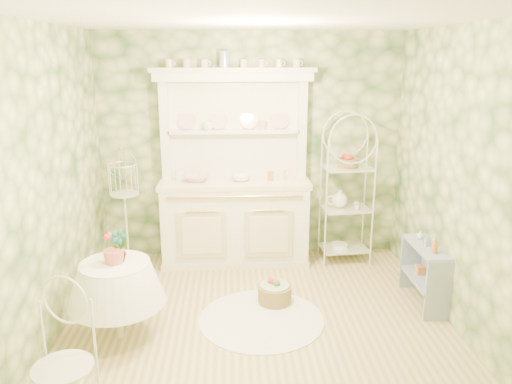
{
  "coord_description": "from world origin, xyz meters",
  "views": [
    {
      "loc": [
        -0.23,
        -4.13,
        2.44
      ],
      "look_at": [
        0.0,
        0.5,
        1.15
      ],
      "focal_mm": 35.0,
      "sensor_mm": 36.0,
      "label": 1
    }
  ],
  "objects_px": {
    "cafe_chair": "(63,367)",
    "bakers_rack": "(347,191)",
    "side_shelf": "(424,275)",
    "floor_basket": "(275,292)",
    "kitchen_dresser": "(234,169)",
    "round_table": "(118,298)",
    "birdcage_stand": "(125,211)"
  },
  "relations": [
    {
      "from": "cafe_chair",
      "to": "bakers_rack",
      "type": "bearing_deg",
      "value": 67.26
    },
    {
      "from": "side_shelf",
      "to": "floor_basket",
      "type": "height_order",
      "value": "side_shelf"
    },
    {
      "from": "kitchen_dresser",
      "to": "floor_basket",
      "type": "distance_m",
      "value": 1.55
    },
    {
      "from": "floor_basket",
      "to": "round_table",
      "type": "bearing_deg",
      "value": -158.3
    },
    {
      "from": "kitchen_dresser",
      "to": "birdcage_stand",
      "type": "height_order",
      "value": "kitchen_dresser"
    },
    {
      "from": "kitchen_dresser",
      "to": "bakers_rack",
      "type": "bearing_deg",
      "value": -0.88
    },
    {
      "from": "round_table",
      "to": "cafe_chair",
      "type": "relative_size",
      "value": 0.84
    },
    {
      "from": "side_shelf",
      "to": "cafe_chair",
      "type": "xyz_separation_m",
      "value": [
        -3.04,
        -1.58,
        0.15
      ]
    },
    {
      "from": "kitchen_dresser",
      "to": "floor_basket",
      "type": "relative_size",
      "value": 6.34
    },
    {
      "from": "side_shelf",
      "to": "birdcage_stand",
      "type": "xyz_separation_m",
      "value": [
        -3.13,
        1.0,
        0.41
      ]
    },
    {
      "from": "kitchen_dresser",
      "to": "side_shelf",
      "type": "relative_size",
      "value": 3.23
    },
    {
      "from": "birdcage_stand",
      "to": "kitchen_dresser",
      "type": "bearing_deg",
      "value": 7.24
    },
    {
      "from": "bakers_rack",
      "to": "cafe_chair",
      "type": "relative_size",
      "value": 1.93
    },
    {
      "from": "cafe_chair",
      "to": "birdcage_stand",
      "type": "height_order",
      "value": "birdcage_stand"
    },
    {
      "from": "bakers_rack",
      "to": "birdcage_stand",
      "type": "relative_size",
      "value": 1.23
    },
    {
      "from": "floor_basket",
      "to": "side_shelf",
      "type": "bearing_deg",
      "value": -2.84
    },
    {
      "from": "side_shelf",
      "to": "birdcage_stand",
      "type": "height_order",
      "value": "birdcage_stand"
    },
    {
      "from": "cafe_chair",
      "to": "birdcage_stand",
      "type": "bearing_deg",
      "value": 111.64
    },
    {
      "from": "bakers_rack",
      "to": "cafe_chair",
      "type": "distance_m",
      "value": 3.71
    },
    {
      "from": "kitchen_dresser",
      "to": "floor_basket",
      "type": "height_order",
      "value": "kitchen_dresser"
    },
    {
      "from": "kitchen_dresser",
      "to": "cafe_chair",
      "type": "height_order",
      "value": "kitchen_dresser"
    },
    {
      "from": "kitchen_dresser",
      "to": "birdcage_stand",
      "type": "bearing_deg",
      "value": -172.76
    },
    {
      "from": "floor_basket",
      "to": "birdcage_stand",
      "type": "bearing_deg",
      "value": 150.37
    },
    {
      "from": "side_shelf",
      "to": "cafe_chair",
      "type": "height_order",
      "value": "cafe_chair"
    },
    {
      "from": "bakers_rack",
      "to": "birdcage_stand",
      "type": "bearing_deg",
      "value": 177.35
    },
    {
      "from": "birdcage_stand",
      "to": "floor_basket",
      "type": "height_order",
      "value": "birdcage_stand"
    },
    {
      "from": "bakers_rack",
      "to": "kitchen_dresser",
      "type": "bearing_deg",
      "value": 173.39
    },
    {
      "from": "side_shelf",
      "to": "round_table",
      "type": "distance_m",
      "value": 2.96
    },
    {
      "from": "round_table",
      "to": "kitchen_dresser",
      "type": "bearing_deg",
      "value": 57.84
    },
    {
      "from": "side_shelf",
      "to": "round_table",
      "type": "relative_size",
      "value": 0.93
    },
    {
      "from": "kitchen_dresser",
      "to": "birdcage_stand",
      "type": "xyz_separation_m",
      "value": [
        -1.25,
        -0.16,
        -0.43
      ]
    },
    {
      "from": "round_table",
      "to": "cafe_chair",
      "type": "bearing_deg",
      "value": -96.1
    }
  ]
}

